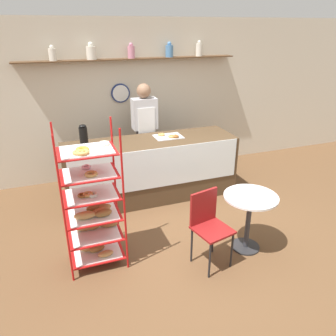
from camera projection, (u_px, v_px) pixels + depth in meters
ground_plane at (179, 236)px, 4.33m from camera, size 14.00×14.00×0.00m
back_wall at (131, 99)px, 5.78m from camera, size 10.00×0.30×2.70m
display_counter at (151, 169)px, 5.17m from camera, size 2.66×0.78×0.96m
pastry_rack at (93, 209)px, 3.60m from camera, size 0.63×0.48×1.66m
person_worker at (145, 130)px, 5.47m from camera, size 0.40×0.24×1.72m
cafe_table at (249, 210)px, 3.90m from camera, size 0.64×0.64×0.73m
cafe_chair at (208, 221)px, 3.68m from camera, size 0.46×0.46×0.88m
coffee_carafe at (84, 136)px, 4.62m from camera, size 0.12×0.12×0.34m
donut_tray_counter at (169, 136)px, 5.11m from camera, size 0.43×0.32×0.05m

